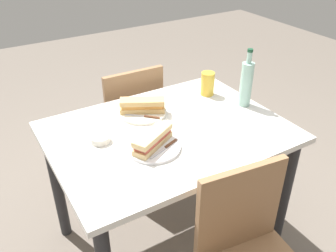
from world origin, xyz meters
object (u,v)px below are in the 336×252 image
Objects in this scene: plate_far at (153,147)px; water_bottle at (246,83)px; olive_bowl at (100,139)px; chair_near at (129,118)px; dining_table at (168,150)px; beer_glass at (208,84)px; plate_near at (143,112)px; baguette_sandwich_near at (142,105)px; knife_near at (145,116)px; knife_far at (165,148)px; baguette_sandwich_far at (153,139)px.

plate_far is 0.79× the size of water_bottle.
chair_near is at bearing -125.74° from olive_bowl.
beer_glass is at bearing -151.32° from dining_table.
baguette_sandwich_near is at bearing -82.87° from plate_near.
knife_near is 0.45m from beer_glass.
dining_table is 1.30× the size of chair_near.
chair_near is 9.60× the size of olive_bowl.
baguette_sandwich_near is 1.35× the size of knife_far.
chair_near is at bearing -102.97° from knife_far.
plate_far reaches higher than dining_table.
water_bottle reaches higher than plate_near.
chair_near is 3.48× the size of plate_near.
beer_glass is (-0.53, -0.31, 0.02)m from baguette_sandwich_far.
dining_table is 4.87× the size of baguette_sandwich_far.
plate_near is at bearing -80.70° from dining_table.
chair_near reaches higher than dining_table.
olive_bowl is (0.27, 0.08, -0.00)m from knife_near.
water_bottle is (-0.53, 0.14, 0.11)m from knife_near.
water_bottle reaches higher than chair_near.
knife_far is 0.30m from olive_bowl.
knife_far is at bearing 78.82° from plate_near.
knife_far is 0.61m from beer_glass.
baguette_sandwich_far reaches higher than plate_far.
dining_table is 3.57× the size of water_bottle.
baguette_sandwich_far is at bearing 70.45° from knife_near.
knife_far reaches higher than plate_near.
baguette_sandwich_near is (0.11, 0.41, 0.32)m from chair_near.
water_bottle reaches higher than beer_glass.
plate_near is at bearing 75.54° from chair_near.
plate_far is 1.07× the size of baguette_sandwich_far.
olive_bowl is (0.28, 0.13, -0.03)m from baguette_sandwich_near.
beer_glass reaches higher than baguette_sandwich_near.
knife_far is at bearing 129.42° from plate_far.
dining_table is 0.24m from baguette_sandwich_far.
beer_glass reaches higher than knife_far.
plate_far is 1.43× the size of knife_far.
plate_near is 0.56m from water_bottle.
baguette_sandwich_near is 0.56m from water_bottle.
knife_far is 1.93× the size of olive_bowl.
plate_far is at bearing 9.94° from water_bottle.
beer_glass is (-0.44, -0.07, 0.05)m from knife_near.
baguette_sandwich_far is at bearing 9.94° from water_bottle.
knife_far is at bearing 36.25° from beer_glass.
chair_near reaches higher than knife_far.
baguette_sandwich_far is 0.25m from olive_bowl.
dining_table is at bearing 167.93° from olive_bowl.
baguette_sandwich_far is 1.33× the size of knife_far.
baguette_sandwich_far is 0.07m from knife_far.
knife_near is at bearing -70.33° from dining_table.
plate_far is at bearing 30.80° from beer_glass.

